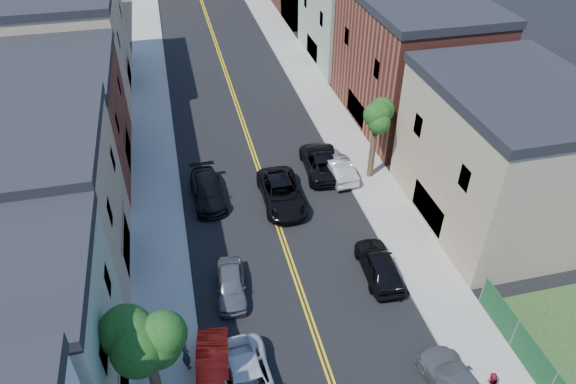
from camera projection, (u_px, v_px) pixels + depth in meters
sidewalk_left at (151, 134)px, 43.54m from camera, size 3.20×100.00×0.15m
sidewalk_right at (330, 113)px, 46.47m from camera, size 3.20×100.00×0.15m
curb_left at (172, 132)px, 43.87m from camera, size 0.30×100.00×0.15m
curb_right at (311, 116)px, 46.15m from camera, size 0.30×100.00×0.15m
bldg_left_tan_near at (31, 215)px, 28.11m from camera, size 9.00×10.00×9.00m
bldg_left_brick at (57, 125)px, 36.94m from camera, size 9.00×12.00×8.00m
bldg_left_tan_far at (72, 44)px, 47.34m from camera, size 9.00×16.00×9.50m
bldg_right_tan at (501, 159)px, 32.53m from camera, size 9.00×12.00×9.00m
bldg_right_brick at (410, 64)px, 43.08m from camera, size 9.00×14.00×10.00m
bldg_right_palegrn at (354, 18)px, 54.39m from camera, size 9.00×12.00×8.50m
tree_left_mid at (142, 330)px, 19.47m from camera, size 5.20×5.20×9.29m
tree_right_far at (378, 108)px, 35.30m from camera, size 4.40×4.40×8.03m
red_sedan at (213, 368)px, 24.81m from camera, size 2.02×4.56×1.46m
grey_car_left at (231, 285)px, 29.16m from camera, size 2.02×4.22×1.39m
black_car_left at (207, 191)px, 36.11m from camera, size 2.34×5.32×1.52m
black_car_right at (379, 265)px, 30.25m from camera, size 2.17×4.88×1.63m
silver_car_right at (336, 167)px, 38.44m from camera, size 2.07×4.89×1.57m
dark_car_right_far at (322, 161)px, 38.97m from camera, size 3.05×5.97×1.62m
black_suv_lane at (282, 193)px, 35.79m from camera, size 2.77×5.92×1.64m
pedestrian_left at (186, 355)px, 25.07m from camera, size 0.63×0.75×1.74m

